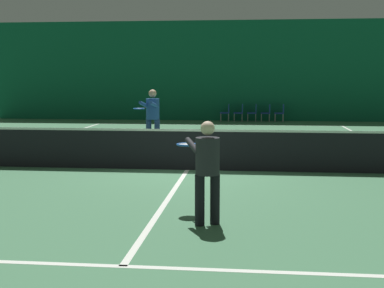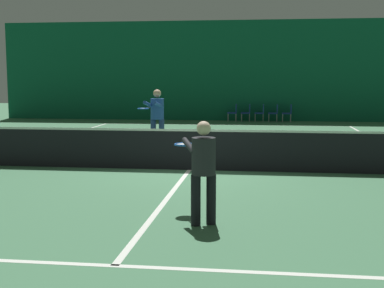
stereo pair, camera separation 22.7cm
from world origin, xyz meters
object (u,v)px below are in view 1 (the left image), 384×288
at_px(tennis_net, 187,148).
at_px(courtside_chair_2, 253,112).
at_px(player_far, 152,114).
at_px(courtside_chair_3, 267,112).
at_px(player_near, 206,164).
at_px(courtside_chair_1, 240,111).
at_px(courtside_chair_0, 226,111).
at_px(courtside_chair_4, 281,112).

bearing_deg(tennis_net, courtside_chair_2, 83.37).
xyz_separation_m(player_far, courtside_chair_3, (3.79, 10.04, -0.54)).
bearing_deg(player_near, courtside_chair_1, -25.72).
distance_m(tennis_net, courtside_chair_3, 14.07).
bearing_deg(courtside_chair_1, player_far, -13.86).
bearing_deg(player_far, courtside_chair_1, 178.36).
relative_size(player_far, courtside_chair_1, 2.11).
bearing_deg(courtside_chair_2, tennis_net, -6.63).
distance_m(courtside_chair_0, courtside_chair_1, 0.66).
distance_m(tennis_net, player_near, 4.60).
xyz_separation_m(player_far, courtside_chair_2, (3.13, 10.04, -0.54)).
bearing_deg(courtside_chair_2, courtside_chair_1, -90.00).
relative_size(player_far, courtside_chair_3, 2.11).
bearing_deg(courtside_chair_4, courtside_chair_2, -90.00).
bearing_deg(courtside_chair_0, player_far, -10.28).
relative_size(courtside_chair_1, courtside_chair_2, 1.00).
bearing_deg(courtside_chair_2, courtside_chair_4, 90.00).
distance_m(courtside_chair_2, courtside_chair_4, 1.31).
bearing_deg(courtside_chair_3, courtside_chair_4, 90.00).
height_order(courtside_chair_2, courtside_chair_3, same).
xyz_separation_m(player_near, courtside_chair_4, (2.12, 18.40, -0.40)).
bearing_deg(courtside_chair_0, tennis_net, -1.25).
xyz_separation_m(player_near, courtside_chair_3, (1.47, 18.40, -0.40)).
distance_m(player_far, courtside_chair_2, 10.53).
bearing_deg(courtside_chair_1, player_near, -0.49).
distance_m(courtside_chair_0, courtside_chair_3, 1.97).
xyz_separation_m(player_far, courtside_chair_4, (4.44, 10.04, -0.54)).
relative_size(tennis_net, courtside_chair_4, 14.29).
relative_size(tennis_net, player_near, 7.92).
distance_m(courtside_chair_0, courtside_chair_2, 1.31).
bearing_deg(courtside_chair_1, courtside_chair_0, -90.00).
bearing_deg(courtside_chair_3, courtside_chair_1, -90.00).
bearing_deg(courtside_chair_3, player_far, -20.66).
distance_m(player_near, courtside_chair_0, 18.41).
xyz_separation_m(courtside_chair_0, courtside_chair_3, (1.97, 0.00, 0.00)).
height_order(courtside_chair_1, courtside_chair_4, same).
relative_size(player_far, courtside_chair_4, 2.11).
bearing_deg(courtside_chair_1, tennis_net, -3.95).
relative_size(tennis_net, courtside_chair_3, 14.29).
relative_size(courtside_chair_0, courtside_chair_2, 1.00).
xyz_separation_m(courtside_chair_0, courtside_chair_1, (0.66, 0.00, 0.00)).
relative_size(player_far, courtside_chair_0, 2.11).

